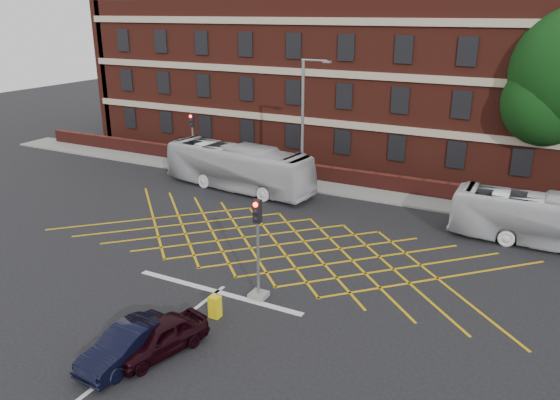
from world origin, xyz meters
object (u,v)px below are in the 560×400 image
at_px(car_maroon, 159,337).
at_px(car_navy, 128,344).
at_px(bus_left, 238,167).
at_px(direction_signs, 186,149).
at_px(traffic_light_far, 193,148).
at_px(street_lamp, 303,153).
at_px(utility_cabinet, 215,307).
at_px(traffic_light_near, 258,259).
at_px(bus_right, 551,221).

bearing_deg(car_maroon, car_navy, -111.92).
relative_size(bus_left, direction_signs, 4.85).
bearing_deg(direction_signs, traffic_light_far, -32.31).
bearing_deg(street_lamp, utility_cabinet, -78.02).
distance_m(car_navy, traffic_light_near, 6.13).
height_order(traffic_light_near, direction_signs, traffic_light_near).
distance_m(street_lamp, direction_signs, 11.11).
distance_m(bus_left, street_lamp, 4.73).
relative_size(bus_right, traffic_light_near, 2.23).
bearing_deg(street_lamp, traffic_light_far, 170.71).
distance_m(car_maroon, traffic_light_far, 22.40).
bearing_deg(car_navy, bus_left, 114.02).
relative_size(traffic_light_far, street_lamp, 0.50).
bearing_deg(bus_right, bus_left, 87.28).
distance_m(traffic_light_near, street_lamp, 12.97).
xyz_separation_m(car_navy, direction_signs, (-12.74, 20.44, 0.77)).
relative_size(bus_left, bus_right, 1.12).
relative_size(bus_right, car_maroon, 2.67).
distance_m(car_maroon, utility_cabinet, 2.84).
bearing_deg(car_navy, direction_signs, 125.83).
bearing_deg(utility_cabinet, bus_left, 118.26).
distance_m(bus_right, street_lamp, 14.25).
bearing_deg(utility_cabinet, bus_right, 50.35).
relative_size(car_maroon, traffic_light_far, 0.84).
height_order(car_navy, traffic_light_far, traffic_light_far).
bearing_deg(car_maroon, bus_right, 70.70).
xyz_separation_m(car_maroon, street_lamp, (-2.66, 17.24, 2.30)).
xyz_separation_m(bus_left, traffic_light_far, (-4.98, 1.93, 0.28)).
bearing_deg(direction_signs, traffic_light_near, -45.29).
bearing_deg(utility_cabinet, direction_signs, 129.43).
height_order(car_navy, car_maroon, car_navy).
xyz_separation_m(bus_right, car_maroon, (-11.46, -16.15, -0.72)).
bearing_deg(car_navy, traffic_light_near, 76.45).
distance_m(bus_left, traffic_light_near, 14.56).
distance_m(direction_signs, utility_cabinet, 21.76).
bearing_deg(bus_left, utility_cabinet, -145.02).
xyz_separation_m(bus_left, bus_right, (18.61, -0.71, -0.15)).
relative_size(car_navy, car_maroon, 1.04).
xyz_separation_m(street_lamp, direction_signs, (-10.75, 2.35, -1.53)).
distance_m(bus_right, car_navy, 20.88).
height_order(bus_right, traffic_light_near, traffic_light_near).
relative_size(traffic_light_near, street_lamp, 0.50).
relative_size(bus_left, street_lamp, 1.25).
relative_size(bus_right, traffic_light_far, 2.23).
bearing_deg(car_maroon, utility_cabinet, 97.83).
relative_size(traffic_light_near, direction_signs, 1.94).
bearing_deg(traffic_light_near, utility_cabinet, -109.45).
bearing_deg(bus_left, bus_right, -85.47).
relative_size(car_maroon, utility_cabinet, 4.08).
height_order(car_maroon, direction_signs, direction_signs).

